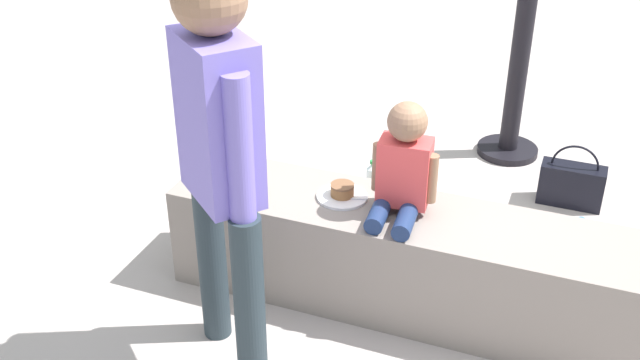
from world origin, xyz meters
TOP-DOWN VIEW (x-y plane):
  - ground_plane at (0.00, 0.00)m, footprint 12.00×12.00m
  - concrete_ledge at (0.00, 0.00)m, footprint 2.04×0.45m
  - child_seated at (-0.03, 0.00)m, footprint 0.28×0.32m
  - adult_standing at (-0.53, -0.58)m, footprint 0.39×0.36m
  - cake_plate at (-0.30, 0.02)m, footprint 0.22×0.22m
  - gift_bag at (-0.16, 0.68)m, footprint 0.19×0.10m
  - railing_post at (0.20, 1.61)m, footprint 0.36×0.36m
  - water_bottle_near_gift at (-0.41, 0.82)m, footprint 0.06×0.06m
  - water_bottle_far_side at (0.68, 0.61)m, footprint 0.07×0.07m
  - party_cup_red at (-0.31, 1.03)m, footprint 0.08×0.08m
  - cake_box_white at (0.47, 0.39)m, footprint 0.38×0.32m
  - handbag_black_leather at (0.60, 1.14)m, footprint 0.33×0.13m

SIDE VIEW (x-z plane):
  - ground_plane at x=0.00m, z-range 0.00..0.00m
  - party_cup_red at x=-0.31m, z-range 0.00..0.10m
  - cake_box_white at x=0.47m, z-range 0.00..0.13m
  - water_bottle_near_gift at x=-0.41m, z-range -0.01..0.21m
  - water_bottle_far_side at x=0.68m, z-range -0.01..0.23m
  - handbag_black_leather at x=0.60m, z-range -0.05..0.30m
  - gift_bag at x=-0.16m, z-range -0.02..0.30m
  - concrete_ledge at x=0.00m, z-range 0.00..0.47m
  - railing_post at x=0.20m, z-range -0.14..1.04m
  - cake_plate at x=-0.30m, z-range 0.46..0.52m
  - child_seated at x=-0.03m, z-range 0.44..0.92m
  - adult_standing at x=-0.53m, z-range 0.16..1.77m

